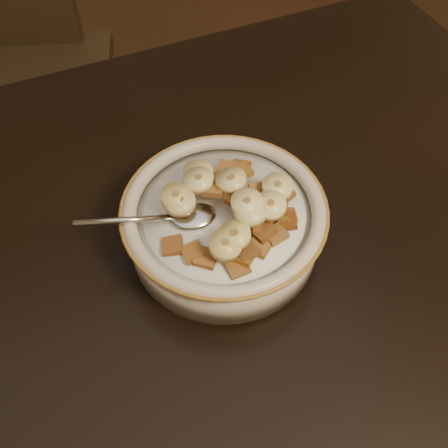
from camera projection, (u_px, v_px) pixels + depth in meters
name	position (u px, v px, depth m)	size (l,w,h in m)	color
table	(51.00, 388.00, 0.47)	(1.40, 0.90, 0.04)	black
cereal_bowl	(224.00, 227.00, 0.53)	(0.20, 0.20, 0.05)	beige
milk	(224.00, 213.00, 0.51)	(0.17, 0.17, 0.00)	white
spoon	(193.00, 216.00, 0.50)	(0.04, 0.05, 0.01)	#ADAFB4
cereal_square_0	(172.00, 246.00, 0.48)	(0.02, 0.02, 0.01)	brown
cereal_square_1	(215.00, 188.00, 0.50)	(0.02, 0.02, 0.01)	brown
cereal_square_2	(263.00, 225.00, 0.48)	(0.02, 0.02, 0.01)	brown
cereal_square_3	(241.00, 172.00, 0.53)	(0.02, 0.02, 0.01)	brown
cereal_square_4	(275.00, 234.00, 0.48)	(0.02, 0.02, 0.01)	brown
cereal_square_5	(206.00, 258.00, 0.47)	(0.02, 0.02, 0.01)	brown
cereal_square_6	(278.00, 202.00, 0.50)	(0.02, 0.02, 0.01)	brown
cereal_square_7	(209.00, 180.00, 0.51)	(0.02, 0.02, 0.01)	brown
cereal_square_8	(286.00, 216.00, 0.50)	(0.02, 0.02, 0.01)	brown
cereal_square_9	(242.00, 252.00, 0.47)	(0.02, 0.02, 0.01)	brown
cereal_square_10	(193.00, 252.00, 0.47)	(0.02, 0.02, 0.01)	brown
cereal_square_11	(226.00, 169.00, 0.53)	(0.02, 0.02, 0.01)	brown
cereal_square_12	(241.00, 199.00, 0.49)	(0.02, 0.02, 0.01)	brown
cereal_square_13	(263.00, 231.00, 0.48)	(0.02, 0.02, 0.01)	brown
cereal_square_14	(247.00, 251.00, 0.47)	(0.02, 0.02, 0.01)	brown
cereal_square_15	(227.00, 240.00, 0.47)	(0.02, 0.02, 0.01)	brown
cereal_square_16	(180.00, 207.00, 0.50)	(0.02, 0.02, 0.01)	#975D2C
cereal_square_17	(287.00, 221.00, 0.49)	(0.02, 0.02, 0.01)	brown
cereal_square_18	(238.00, 200.00, 0.49)	(0.02, 0.02, 0.01)	brown
cereal_square_19	(243.00, 257.00, 0.47)	(0.02, 0.02, 0.01)	brown
cereal_square_20	(256.00, 195.00, 0.50)	(0.02, 0.02, 0.01)	brown
cereal_square_21	(240.00, 167.00, 0.54)	(0.02, 0.02, 0.01)	brown
cereal_square_22	(259.00, 247.00, 0.48)	(0.02, 0.02, 0.01)	brown
cereal_square_23	(260.00, 192.00, 0.51)	(0.02, 0.02, 0.01)	brown
cereal_square_24	(283.00, 194.00, 0.51)	(0.02, 0.02, 0.01)	brown
cereal_square_25	(180.00, 195.00, 0.51)	(0.02, 0.02, 0.01)	olive
cereal_square_26	(238.00, 267.00, 0.46)	(0.02, 0.02, 0.01)	brown
banana_slice_0	(199.00, 180.00, 0.50)	(0.03, 0.03, 0.01)	beige
banana_slice_1	(176.00, 197.00, 0.49)	(0.03, 0.03, 0.01)	#E6C872
banana_slice_2	(277.00, 187.00, 0.50)	(0.03, 0.03, 0.01)	#FFF3AC
banana_slice_3	(198.00, 173.00, 0.51)	(0.03, 0.03, 0.01)	#FCE3A6
banana_slice_4	(234.00, 236.00, 0.46)	(0.03, 0.03, 0.01)	#E0D47A
banana_slice_5	(270.00, 206.00, 0.48)	(0.03, 0.03, 0.01)	#E7D283
banana_slice_6	(180.00, 202.00, 0.49)	(0.03, 0.03, 0.01)	beige
banana_slice_7	(250.00, 213.00, 0.47)	(0.03, 0.03, 0.01)	#F0DD82
banana_slice_8	(225.00, 245.00, 0.46)	(0.03, 0.03, 0.01)	#DDD26C
banana_slice_9	(231.00, 180.00, 0.50)	(0.03, 0.03, 0.01)	#E7CF80
banana_slice_10	(247.00, 203.00, 0.48)	(0.03, 0.03, 0.01)	#FEE2A2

